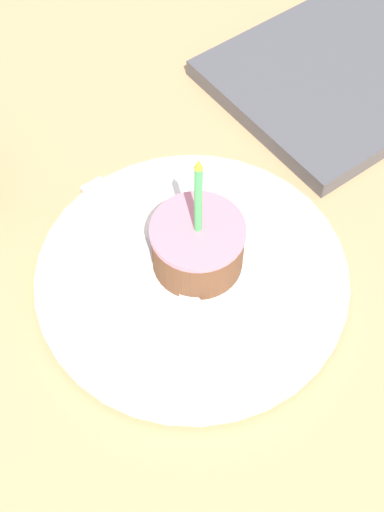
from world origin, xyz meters
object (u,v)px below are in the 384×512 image
object	(u,v)px
plate	(192,277)
marble_board	(341,74)
cake_slice	(198,245)
fork	(137,237)

from	to	relation	value
plate	marble_board	distance (m)	0.32
cake_slice	marble_board	size ratio (longest dim) A/B	0.52
plate	fork	distance (m)	0.06
plate	cake_slice	distance (m)	0.04
cake_slice	fork	size ratio (longest dim) A/B	0.72
plate	marble_board	bearing A→B (deg)	-158.77
plate	cake_slice	world-z (taller)	cake_slice
cake_slice	marble_board	distance (m)	0.31
cake_slice	fork	distance (m)	0.07
plate	marble_board	size ratio (longest dim) A/B	1.07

